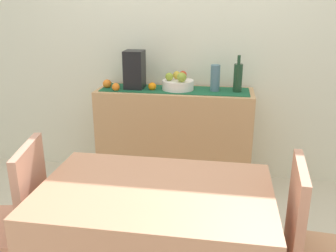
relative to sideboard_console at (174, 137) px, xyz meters
name	(u,v)px	position (x,y,z in m)	size (l,w,h in m)	color
ground_plane	(159,243)	(0.03, -0.92, -0.44)	(6.40, 6.40, 0.02)	beige
room_wall_rear	(182,30)	(0.03, 0.26, 0.92)	(6.40, 0.06, 2.70)	silver
sideboard_console	(174,137)	(0.00, 0.00, 0.00)	(1.33, 0.42, 0.87)	tan
table_runner	(175,90)	(0.00, 0.00, 0.44)	(1.25, 0.32, 0.01)	#1A5737
fruit_bowl	(178,85)	(0.03, 0.00, 0.48)	(0.27, 0.27, 0.08)	white
apple_left	(182,77)	(0.07, -0.07, 0.56)	(0.08, 0.08, 0.08)	#8BA236
apple_center	(183,75)	(0.06, 0.09, 0.55)	(0.06, 0.06, 0.06)	#BA391C
apple_right	(177,75)	(0.01, 0.04, 0.55)	(0.07, 0.07, 0.07)	gold
apple_front	(169,77)	(-0.04, -0.03, 0.55)	(0.07, 0.07, 0.07)	#8BA431
wine_bottle	(238,78)	(0.52, 0.00, 0.56)	(0.07, 0.07, 0.31)	#1C3C25
coffee_maker	(135,70)	(-0.35, 0.00, 0.60)	(0.16, 0.18, 0.33)	black
ceramic_vase	(215,78)	(0.34, 0.00, 0.55)	(0.08, 0.08, 0.22)	slate
orange_loose_mid	(152,86)	(-0.19, -0.04, 0.47)	(0.07, 0.07, 0.07)	orange
orange_loose_end	(116,87)	(-0.48, -0.12, 0.47)	(0.07, 0.07, 0.07)	orange
orange_loose_far	(107,84)	(-0.59, -0.02, 0.47)	(0.08, 0.08, 0.08)	orange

